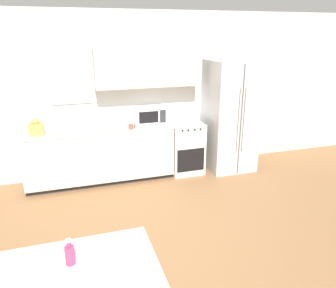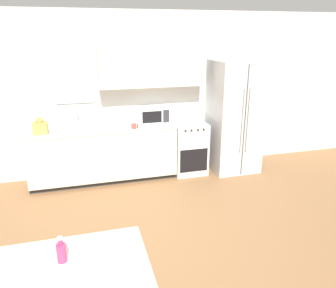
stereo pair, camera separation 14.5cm
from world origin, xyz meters
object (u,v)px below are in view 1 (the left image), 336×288
(refrigerator, at_px, (230,116))
(dining_table, at_px, (76,286))
(microwave, at_px, (150,115))
(drink_bottle, at_px, (70,254))
(coffee_mug, at_px, (131,126))
(oven_range, at_px, (184,147))

(refrigerator, height_order, dining_table, refrigerator)
(microwave, xyz_separation_m, drink_bottle, (-1.40, -3.11, -0.21))
(refrigerator, distance_m, drink_bottle, 4.05)
(refrigerator, bearing_deg, dining_table, -132.40)
(microwave, bearing_deg, coffee_mug, -140.32)
(dining_table, bearing_deg, drink_bottle, 99.68)
(microwave, height_order, drink_bottle, microwave)
(microwave, xyz_separation_m, coffee_mug, (-0.38, -0.32, -0.09))
(oven_range, xyz_separation_m, coffee_mug, (-0.97, -0.20, 0.51))
(microwave, bearing_deg, oven_range, -11.21)
(refrigerator, relative_size, microwave, 3.85)
(microwave, xyz_separation_m, dining_table, (-1.38, -3.23, -0.39))
(microwave, relative_size, coffee_mug, 4.53)
(refrigerator, distance_m, dining_table, 4.13)
(oven_range, distance_m, refrigerator, 0.96)
(oven_range, height_order, refrigerator, refrigerator)
(oven_range, distance_m, drink_bottle, 3.61)
(refrigerator, xyz_separation_m, microwave, (-1.40, 0.19, 0.08))
(dining_table, bearing_deg, refrigerator, 47.60)
(refrigerator, xyz_separation_m, coffee_mug, (-1.78, -0.13, -0.01))
(refrigerator, xyz_separation_m, drink_bottle, (-2.80, -2.92, -0.12))
(oven_range, height_order, dining_table, oven_range)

